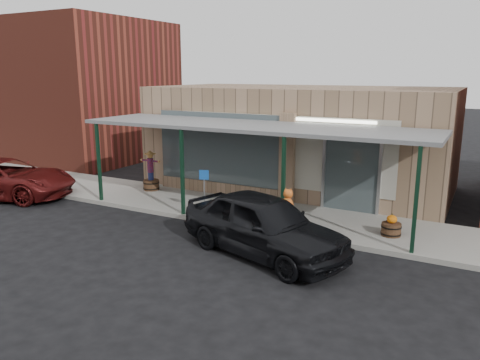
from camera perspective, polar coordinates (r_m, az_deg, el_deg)
The scene contains 10 objects.
ground at distance 13.26m, azimuth -5.82°, elevation -8.25°, with size 120.00×120.00×0.00m, color black.
sidewalk at distance 16.17m, azimuth 1.32°, elevation -3.95°, with size 40.00×3.20×0.15m, color gray.
storefront at distance 19.83m, azimuth 7.35°, elevation 5.09°, with size 12.00×6.25×4.20m.
awning at distance 15.53m, azimuth 1.31°, elevation 6.43°, with size 12.00×3.00×3.04m.
block_buildings_near at distance 20.05m, azimuth 14.01°, elevation 9.71°, with size 61.00×8.00×8.00m.
barrel_scarecrow at distance 19.11m, azimuth -10.81°, elevation 0.40°, with size 0.97×0.63×1.61m.
barrel_pumpkin at distance 14.33m, azimuth 17.95°, elevation -5.56°, with size 0.69×0.69×0.66m.
handicap_sign at distance 15.42m, azimuth -4.39°, elevation -0.76°, with size 0.30×0.12×1.52m.
parked_sedan at distance 12.51m, azimuth 2.88°, elevation -5.44°, with size 5.27×3.37×1.67m.
car_maroon at distance 20.38m, azimuth -26.78°, elevation 0.16°, with size 2.48×5.38×1.50m, color #561111.
Camera 1 is at (6.98, -10.20, 4.80)m, focal length 35.00 mm.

